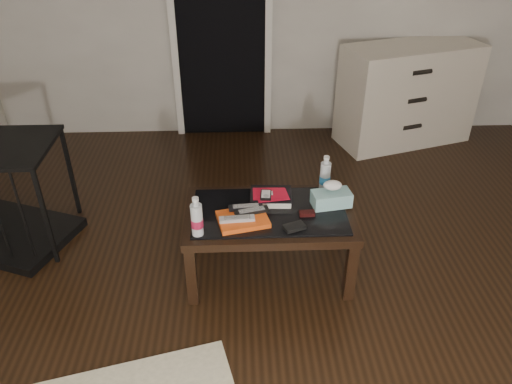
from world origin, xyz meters
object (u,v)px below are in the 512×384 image
water_bottle_right (325,173)px  tissue_box (331,199)px  dresser (407,95)px  coffee_table (269,219)px  textbook (271,197)px  water_bottle_left (197,216)px

water_bottle_right → tissue_box: (0.01, -0.17, -0.07)m
dresser → water_bottle_right: (-1.01, -1.60, 0.13)m
dresser → tissue_box: bearing=-136.6°
coffee_table → tissue_box: bearing=7.0°
textbook → coffee_table: bearing=-94.8°
water_bottle_left → coffee_table: bearing=27.0°
textbook → water_bottle_left: size_ratio=1.05×
water_bottle_left → tissue_box: 0.83m
textbook → tissue_box: bearing=-7.7°
dresser → coffee_table: bearing=-144.2°
coffee_table → water_bottle_left: (-0.41, -0.21, 0.18)m
water_bottle_left → water_bottle_right: size_ratio=1.00×
coffee_table → dresser: 2.28m
textbook → water_bottle_left: (-0.43, -0.32, 0.10)m
coffee_table → water_bottle_right: bearing=31.5°
water_bottle_left → textbook: bearing=37.3°
coffee_table → textbook: (0.02, 0.12, 0.09)m
dresser → tissue_box: (-1.00, -1.78, 0.06)m
coffee_table → water_bottle_right: water_bottle_right is taller
water_bottle_right → dresser: bearing=57.7°
coffee_table → textbook: size_ratio=4.00×
dresser → water_bottle_left: (-1.78, -2.03, 0.13)m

